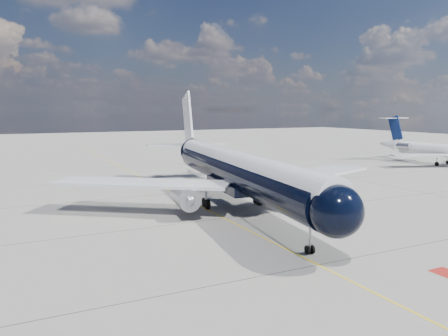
% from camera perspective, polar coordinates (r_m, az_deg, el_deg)
% --- Properties ---
extents(ground, '(320.00, 320.00, 0.00)m').
position_cam_1_polar(ground, '(62.81, -8.12, -2.50)').
color(ground, gray).
rests_on(ground, ground).
extents(taxiway_centerline, '(0.16, 160.00, 0.01)m').
position_cam_1_polar(taxiway_centerline, '(58.15, -6.57, -3.29)').
color(taxiway_centerline, yellow).
rests_on(taxiway_centerline, ground).
extents(red_marking, '(1.60, 1.60, 0.01)m').
position_cam_1_polar(red_marking, '(33.96, 26.91, -12.06)').
color(red_marking, maroon).
rests_on(red_marking, ground).
extents(main_airliner, '(39.14, 48.00, 13.89)m').
position_cam_1_polar(main_airliner, '(49.32, 1.17, -0.13)').
color(main_airliner, black).
rests_on(main_airliner, ground).
extents(regional_jet, '(25.01, 28.83, 9.76)m').
position_cam_1_polar(regional_jet, '(97.40, 26.25, 2.20)').
color(regional_jet, silver).
rests_on(regional_jet, ground).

